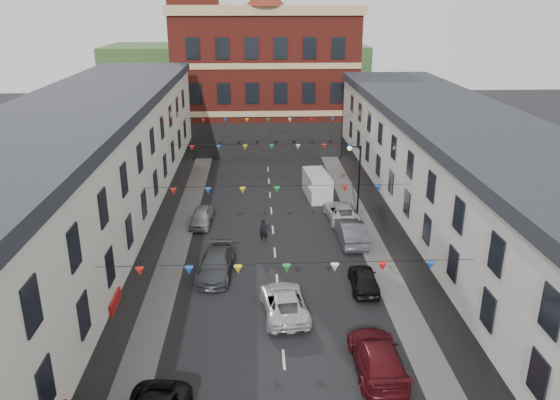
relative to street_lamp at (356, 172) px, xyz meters
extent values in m
plane|color=black|center=(-6.55, -14.00, -3.90)|extent=(160.00, 160.00, 0.00)
cube|color=#605E5B|center=(-13.45, -12.00, -3.83)|extent=(1.80, 64.00, 0.15)
cube|color=#605E5B|center=(0.35, -12.00, -3.83)|extent=(1.80, 64.00, 0.15)
cube|color=beige|center=(-18.35, -13.00, 1.10)|extent=(8.00, 56.00, 10.00)
cube|color=black|center=(-18.35, -13.00, 6.45)|extent=(8.40, 56.00, 0.70)
cube|color=black|center=(-14.30, -13.00, -2.30)|extent=(0.12, 56.00, 3.20)
cube|color=silver|center=(5.25, -13.00, 0.60)|extent=(8.00, 56.00, 9.00)
cube|color=black|center=(5.25, -13.00, 5.45)|extent=(8.40, 56.00, 0.70)
cube|color=black|center=(1.20, -13.00, -2.30)|extent=(0.12, 56.00, 3.20)
cube|color=maroon|center=(-6.55, 24.00, 3.60)|extent=(20.00, 12.00, 15.00)
cube|color=tan|center=(-6.55, 24.00, 11.60)|extent=(20.60, 12.60, 1.00)
cube|color=maroon|center=(-14.05, 21.00, 8.10)|extent=(5.00, 5.00, 24.00)
cube|color=#2A4F25|center=(-10.55, 48.00, 1.10)|extent=(40.00, 14.00, 10.00)
cylinder|color=black|center=(0.25, 0.00, -0.90)|extent=(0.14, 0.14, 6.00)
cylinder|color=black|center=(-0.15, 0.00, 2.00)|extent=(0.90, 0.10, 0.10)
sphere|color=beige|center=(-0.60, 0.00, 1.90)|extent=(0.36, 0.36, 0.36)
imported|color=#3F4146|center=(-10.38, -9.10, -3.18)|extent=(2.39, 5.14, 1.45)
imported|color=#97989F|center=(-12.05, -0.78, -3.25)|extent=(1.67, 3.88, 1.30)
imported|color=#591118|center=(-2.24, -19.09, -3.13)|extent=(2.19, 5.37, 1.56)
imported|color=black|center=(-1.39, -11.32, -3.23)|extent=(1.76, 4.00, 1.34)
imported|color=#515259|center=(-1.05, -4.49, -3.09)|extent=(1.84, 4.98, 1.63)
imported|color=silver|center=(-1.05, -0.23, -3.21)|extent=(2.57, 5.14, 1.40)
imported|color=silver|center=(-6.32, -13.82, -3.20)|extent=(2.81, 5.26, 1.41)
cube|color=silver|center=(-2.40, 5.38, -2.84)|extent=(2.27, 4.96, 2.13)
imported|color=black|center=(-7.29, -4.07, -3.07)|extent=(0.67, 0.51, 1.66)
camera|label=1|loc=(-7.73, -40.13, 12.41)|focal=35.00mm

